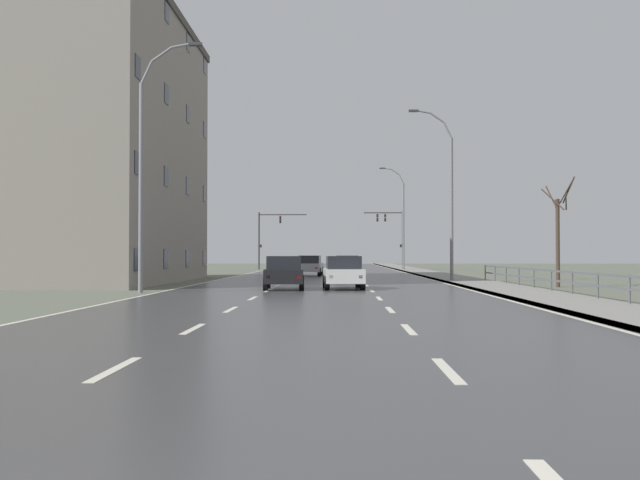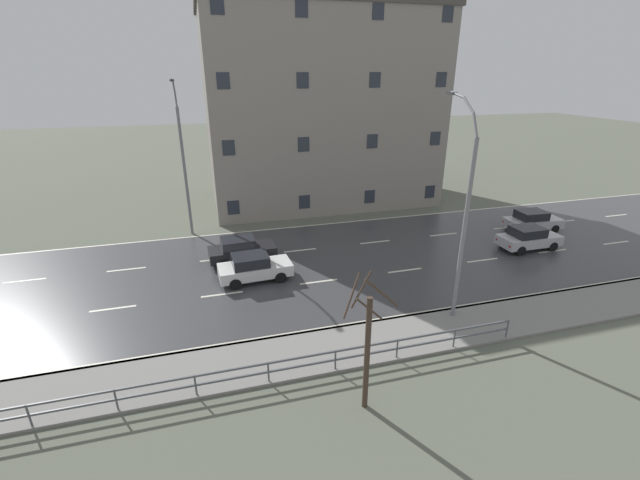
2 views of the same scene
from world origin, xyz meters
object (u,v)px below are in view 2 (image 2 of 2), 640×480
at_px(street_lamp_left_bank, 184,164).
at_px(car_distant, 254,267).
at_px(street_lamp_midground, 463,218).
at_px(brick_building, 319,108).
at_px(car_far_right, 241,250).
at_px(car_far_left, 529,238).
at_px(car_near_right, 533,221).

xyz_separation_m(street_lamp_left_bank, car_distant, (8.49, 3.49, -4.44)).
relative_size(street_lamp_midground, brick_building, 0.53).
distance_m(street_lamp_midground, car_far_right, 13.66).
relative_size(street_lamp_left_bank, car_distant, 2.57).
distance_m(street_lamp_midground, car_far_left, 11.98).
xyz_separation_m(car_near_right, car_far_right, (-0.38, -21.51, 0.00)).
xyz_separation_m(car_far_left, car_distant, (-0.42, -18.31, 0.00)).
relative_size(street_lamp_left_bank, car_near_right, 2.56).
bearing_deg(car_far_right, car_distant, 5.97).
relative_size(car_far_left, car_distant, 0.98).
distance_m(street_lamp_midground, car_distant, 11.65).
height_order(car_far_left, car_far_right, same).
height_order(street_lamp_midground, brick_building, brick_building).
bearing_deg(street_lamp_midground, car_far_right, -134.61).
relative_size(street_lamp_left_bank, car_far_right, 2.57).
xyz_separation_m(car_near_right, car_distant, (2.38, -21.06, 0.00)).
relative_size(street_lamp_left_bank, brick_building, 0.55).
bearing_deg(street_lamp_left_bank, street_lamp_midground, 39.62).
bearing_deg(street_lamp_left_bank, car_distant, 22.33).
bearing_deg(brick_building, car_far_right, -34.01).
bearing_deg(car_far_right, street_lamp_left_bank, -155.10).
relative_size(car_near_right, car_far_right, 1.00).
height_order(street_lamp_midground, car_near_right, street_lamp_midground).
bearing_deg(car_far_right, car_near_right, 85.88).
xyz_separation_m(street_lamp_midground, car_far_left, (-5.93, 9.51, -4.25)).
bearing_deg(car_distant, car_near_right, 93.29).
height_order(car_near_right, car_far_right, same).
distance_m(car_far_left, car_far_right, 19.02).
distance_m(car_near_right, car_distant, 21.20).
xyz_separation_m(street_lamp_midground, car_near_right, (-8.74, 12.26, -4.25)).
distance_m(street_lamp_midground, car_near_right, 15.64).
xyz_separation_m(car_near_right, car_far_left, (2.81, -2.75, 0.00)).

